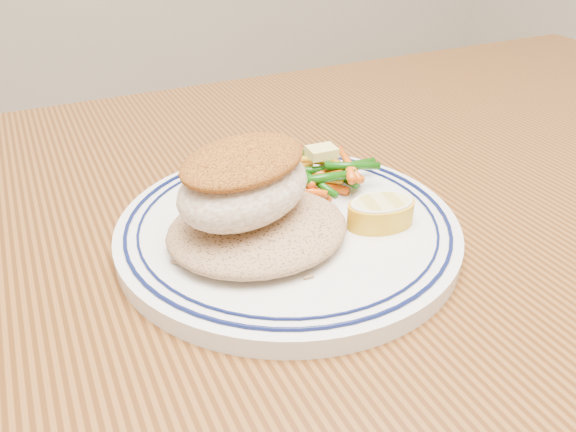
{
  "coord_description": "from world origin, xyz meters",
  "views": [
    {
      "loc": [
        -0.17,
        -0.3,
        1.0
      ],
      "look_at": [
        -0.0,
        0.04,
        0.77
      ],
      "focal_mm": 35.0,
      "sensor_mm": 36.0,
      "label": 1
    }
  ],
  "objects_px": {
    "plate": "(288,227)",
    "fish_fillet": "(244,181)",
    "rice_pilaf": "(258,225)",
    "vegetable_pile": "(313,173)",
    "lemon_wedge": "(381,211)",
    "dining_table": "(312,359)"
  },
  "relations": [
    {
      "from": "dining_table",
      "to": "plate",
      "type": "xyz_separation_m",
      "value": [
        -0.0,
        0.04,
        0.11
      ]
    },
    {
      "from": "vegetable_pile",
      "to": "dining_table",
      "type": "bearing_deg",
      "value": -116.69
    },
    {
      "from": "dining_table",
      "to": "lemon_wedge",
      "type": "height_order",
      "value": "lemon_wedge"
    },
    {
      "from": "dining_table",
      "to": "plate",
      "type": "height_order",
      "value": "plate"
    },
    {
      "from": "plate",
      "to": "fish_fillet",
      "type": "bearing_deg",
      "value": -170.49
    },
    {
      "from": "plate",
      "to": "fish_fillet",
      "type": "distance_m",
      "value": 0.07
    },
    {
      "from": "vegetable_pile",
      "to": "lemon_wedge",
      "type": "relative_size",
      "value": 1.92
    },
    {
      "from": "dining_table",
      "to": "vegetable_pile",
      "type": "height_order",
      "value": "vegetable_pile"
    },
    {
      "from": "fish_fillet",
      "to": "lemon_wedge",
      "type": "distance_m",
      "value": 0.11
    },
    {
      "from": "dining_table",
      "to": "rice_pilaf",
      "type": "xyz_separation_m",
      "value": [
        -0.03,
        0.03,
        0.12
      ]
    },
    {
      "from": "plate",
      "to": "vegetable_pile",
      "type": "bearing_deg",
      "value": 43.68
    },
    {
      "from": "rice_pilaf",
      "to": "vegetable_pile",
      "type": "distance_m",
      "value": 0.1
    },
    {
      "from": "dining_table",
      "to": "rice_pilaf",
      "type": "bearing_deg",
      "value": 138.81
    },
    {
      "from": "fish_fillet",
      "to": "lemon_wedge",
      "type": "height_order",
      "value": "fish_fillet"
    },
    {
      "from": "rice_pilaf",
      "to": "lemon_wedge",
      "type": "xyz_separation_m",
      "value": [
        0.09,
        -0.02,
        -0.0
      ]
    },
    {
      "from": "vegetable_pile",
      "to": "lemon_wedge",
      "type": "distance_m",
      "value": 0.08
    },
    {
      "from": "fish_fillet",
      "to": "dining_table",
      "type": "bearing_deg",
      "value": -43.12
    },
    {
      "from": "rice_pilaf",
      "to": "lemon_wedge",
      "type": "relative_size",
      "value": 2.31
    },
    {
      "from": "dining_table",
      "to": "vegetable_pile",
      "type": "relative_size",
      "value": 13.15
    },
    {
      "from": "fish_fillet",
      "to": "vegetable_pile",
      "type": "xyz_separation_m",
      "value": [
        0.08,
        0.05,
        -0.03
      ]
    },
    {
      "from": "plate",
      "to": "fish_fillet",
      "type": "xyz_separation_m",
      "value": [
        -0.04,
        -0.01,
        0.05
      ]
    },
    {
      "from": "plate",
      "to": "rice_pilaf",
      "type": "distance_m",
      "value": 0.04
    }
  ]
}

